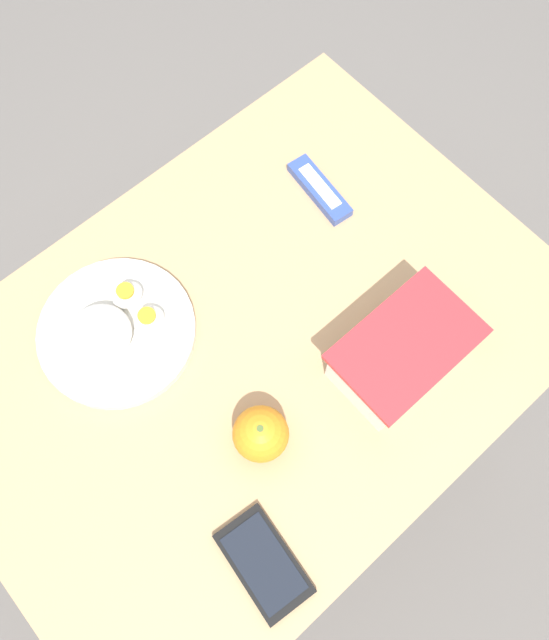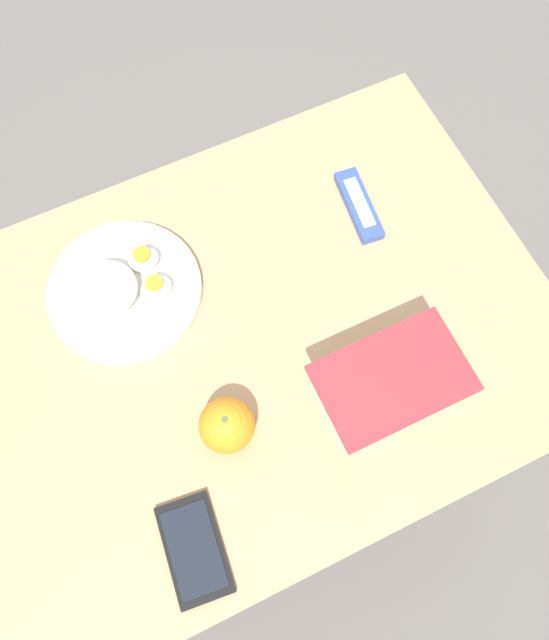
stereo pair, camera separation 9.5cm
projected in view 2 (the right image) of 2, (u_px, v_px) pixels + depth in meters
ground_plane at (259, 427)px, 1.65m from camera, size 10.00×10.00×0.00m
table at (250, 356)px, 1.06m from camera, size 0.96×0.70×0.73m
food_container at (387, 387)px, 0.90m from camera, size 0.21×0.13×0.09m
orange_fruit at (227, 425)px, 0.88m from camera, size 0.08×0.08×0.08m
rice_plate at (122, 289)px, 0.98m from camera, size 0.24×0.24×0.06m
candy_bar at (359, 205)px, 1.05m from camera, size 0.05×0.14×0.02m
cell_phone at (194, 549)px, 0.86m from camera, size 0.09×0.15×0.01m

